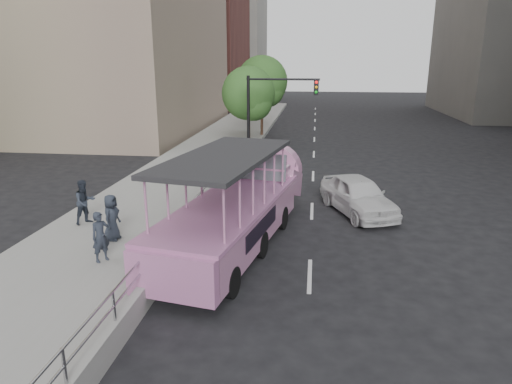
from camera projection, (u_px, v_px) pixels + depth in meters
The scene contains 15 objects.
ground at pixel (281, 247), 15.32m from camera, with size 160.00×160.00×0.00m, color black.
sidewalk at pixel (192, 170), 25.51m from camera, with size 5.50×80.00×0.30m, color gray.
kerb_wall at pixel (204, 211), 17.47m from camera, with size 0.24×30.00×0.36m, color gray.
guardrail at pixel (203, 194), 17.29m from camera, with size 0.07×22.00×0.71m.
duck_boat at pixel (240, 207), 15.56m from camera, with size 4.11×10.19×3.30m.
car at pixel (358, 195), 18.55m from camera, with size 1.81×4.49×1.53m, color silver.
pedestrian_near at pixel (101, 237), 13.35m from camera, with size 0.56×0.37×1.53m, color #262D38.
pedestrian_mid at pixel (85, 202), 16.47m from camera, with size 0.79×0.62×1.63m, color #262D38.
pedestrian_far at pixel (112, 217), 14.98m from camera, with size 0.76×0.49×1.55m, color #262D38.
parking_sign at pixel (215, 171), 18.02m from camera, with size 0.11×0.66×2.95m.
traffic_signal at pixel (269, 106), 26.46m from camera, with size 4.20×0.32×5.20m.
street_tree_near at pixel (250, 96), 29.83m from camera, with size 3.52×3.52×5.72m.
street_tree_far at pixel (263, 83), 35.39m from camera, with size 3.97×3.97×6.45m.
midrise_brick at pixel (173, 5), 59.64m from camera, with size 18.00×16.00×26.00m, color brown.
midrise_stone_b at pixel (215, 35), 75.47m from camera, with size 16.00×14.00×20.00m, color slate.
Camera 1 is at (0.99, -14.19, 6.04)m, focal length 32.00 mm.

